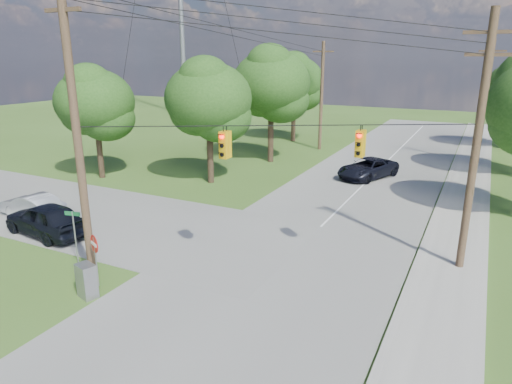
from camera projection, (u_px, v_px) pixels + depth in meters
The scene contains 19 objects.
ground at pixel (178, 307), 16.54m from camera, with size 140.00×140.00×0.00m, color #37561C.
main_road at pixel (284, 264), 19.96m from camera, with size 10.00×100.00×0.03m, color gray.
sidewalk_east at pixel (448, 298), 17.06m from camera, with size 2.60×100.00×0.12m, color #ABA8A0.
pole_sw at pixel (76, 126), 17.07m from camera, with size 2.00×0.32×12.00m.
pole_ne at pixel (477, 143), 17.99m from camera, with size 2.00×0.32×10.50m.
pole_north_e at pixel (485, 102), 36.91m from camera, with size 2.00×0.32×10.00m.
pole_north_w at pixel (322, 96), 42.89m from camera, with size 2.00×0.32×10.00m.
power_lines at pixel (329, 47), 23.14m from camera, with size 13.93×29.62×4.93m.
traffic_signals at pixel (293, 144), 17.65m from camera, with size 4.91×3.27×1.05m.
tree_w_near at pixel (209, 99), 31.11m from camera, with size 6.00×6.00×8.40m.
tree_w_mid at pixel (271, 83), 37.34m from camera, with size 6.40×6.40×9.22m.
tree_w_far at pixel (294, 81), 46.85m from camera, with size 6.00×6.00×8.73m.
tree_cross_n at pixel (95, 102), 32.51m from camera, with size 5.60×5.60×7.91m.
car_cross_dark at pixel (46, 219), 22.90m from camera, with size 2.01×4.99×1.70m, color black.
car_cross_silver at pixel (33, 206), 25.47m from camera, with size 1.43×4.09×1.35m, color silver.
car_main_north at pixel (368, 168), 33.73m from camera, with size 2.40×5.21×1.45m, color black.
control_cabinet at pixel (87, 281), 17.09m from camera, with size 0.74×0.53×1.33m, color gray.
do_not_enter_sign at pixel (95, 249), 17.63m from camera, with size 0.67×0.32×2.16m.
street_name_sign at pixel (74, 230), 19.56m from camera, with size 0.71×0.20×2.43m.
Camera 1 is at (9.09, -11.81, 8.78)m, focal length 32.00 mm.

